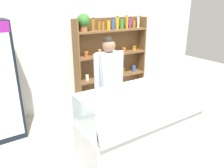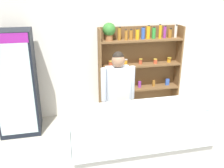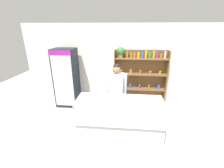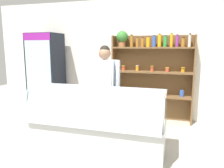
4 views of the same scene
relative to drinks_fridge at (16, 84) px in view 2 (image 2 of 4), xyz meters
The scene contains 6 objects.
ground_plane 2.58m from the drinks_fridge, 40.10° to the right, with size 12.00×12.00×0.00m, color #B7B2A3.
back_wall 1.93m from the drinks_fridge, 15.76° to the left, with size 6.80×0.10×2.70m, color white.
drinks_fridge is the anchor object (origin of this frame).
shelving_unit 2.43m from the drinks_fridge, ahead, with size 1.75×0.29×1.98m.
deli_display_case 2.48m from the drinks_fridge, 39.47° to the right, with size 2.02×0.78×1.01m.
shop_clerk 1.89m from the drinks_fridge, 24.04° to the right, with size 0.58×0.25×1.66m.
Camera 2 is at (-1.03, -2.98, 2.60)m, focal length 40.00 mm.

